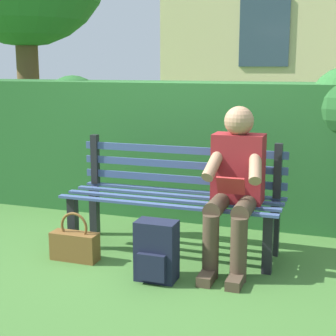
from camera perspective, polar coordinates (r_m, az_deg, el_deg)
name	(u,v)px	position (r m, az deg, el deg)	size (l,w,h in m)	color
ground	(172,251)	(4.21, 0.45, -9.26)	(60.00, 60.00, 0.00)	#3D6B2D
park_bench	(175,195)	(4.15, 0.82, -2.99)	(1.74, 0.54, 0.89)	black
person_seated	(235,183)	(3.81, 7.42, -1.64)	(0.44, 0.73, 1.19)	maroon
hedge_backdrop	(187,144)	(5.20, 2.17, 2.74)	(5.19, 0.88, 1.49)	#265B28
backpack	(156,251)	(3.62, -1.30, -9.25)	(0.29, 0.25, 0.43)	#191E33
handbag	(75,245)	(4.07, -10.33, -8.38)	(0.37, 0.14, 0.38)	brown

